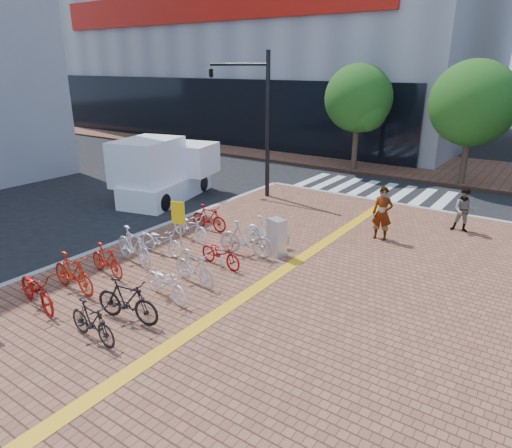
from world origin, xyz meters
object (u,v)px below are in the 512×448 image
Objects in this scene: bike_9 at (166,282)px; bike_11 at (221,253)px; bike_13 at (267,231)px; pedestrian_b at (464,210)px; pedestrian_a at (382,213)px; utility_box at (277,237)px; bike_4 at (161,241)px; bike_6 at (209,218)px; bike_10 at (194,268)px; bike_8 at (127,301)px; bike_12 at (246,239)px; bike_2 at (107,260)px; bike_7 at (92,322)px; box_truck at (164,171)px; yellow_sign at (179,217)px; bike_5 at (190,226)px; bike_1 at (73,273)px; bike_0 at (37,289)px; traffic_light_pole at (241,97)px; bike_3 at (134,246)px.

bike_11 is (-0.11, 2.40, -0.03)m from bike_9.
bike_13 is 1.04× the size of pedestrian_b.
utility_box is at bearing -132.86° from pedestrian_a.
bike_4 is at bearing -143.47° from pedestrian_a.
bike_10 is (2.55, -3.62, 0.01)m from bike_6.
bike_8 is (2.34, -3.38, 0.08)m from bike_4.
bike_11 is at bearing 162.68° from bike_12.
bike_13 reaches higher than bike_2.
box_truck is at bearing 40.51° from bike_7.
yellow_sign reaches higher than utility_box.
bike_10 is 2.54m from yellow_sign.
bike_5 is 1.13× the size of bike_13.
bike_13 is at bearing -91.31° from bike_6.
bike_8 is at bearing 170.30° from bike_12.
bike_0 is at bearing -175.69° from bike_1.
bike_8 is (-0.02, 1.00, 0.06)m from bike_7.
pedestrian_b is at bearing 52.47° from utility_box.
bike_2 is 0.97× the size of bike_10.
traffic_light_pole is (-5.64, 5.71, 3.84)m from utility_box.
bike_1 is 10.16m from pedestrian_a.
bike_8 is 4.38m from yellow_sign.
bike_5 is (-0.08, 5.74, 0.00)m from bike_0.
box_truck is (-4.79, 7.07, 0.73)m from bike_2.
bike_4 is 0.95m from yellow_sign.
pedestrian_a reaches higher than bike_0.
pedestrian_a is at bearing 44.64° from yellow_sign.
pedestrian_a reaches higher than bike_4.
utility_box is at bearing -135.34° from pedestrian_b.
traffic_light_pole is 4.88m from box_truck.
yellow_sign is (0.44, 3.67, 0.66)m from bike_1.
bike_7 is at bearing 170.42° from bike_12.
bike_2 is 4.65m from bike_6.
pedestrian_b reaches higher than bike_9.
bike_7 reaches higher than bike_4.
yellow_sign is (-1.99, 4.86, 0.72)m from bike_7.
bike_7 is at bearing -113.68° from bike_1.
bike_5 reaches higher than bike_6.
bike_12 is 1.16× the size of pedestrian_b.
box_truck is at bearing 57.31° from bike_10.
bike_2 is 3.51m from bike_5.
bike_0 is 1.18× the size of bike_10.
yellow_sign is (-2.01, -2.13, 0.69)m from bike_13.
bike_6 is at bearing 16.45° from bike_5.
utility_box reaches higher than bike_5.
bike_1 is 11.91m from traffic_light_pole.
bike_3 is 3.49m from bike_12.
bike_2 is 0.82× the size of bike_5.
bike_7 is (2.43, -1.19, -0.06)m from bike_1.
bike_6 is at bearing 7.23° from bike_2.
bike_12 is at bearing -137.04° from pedestrian_b.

